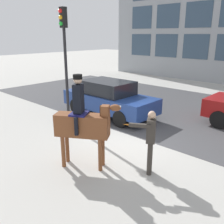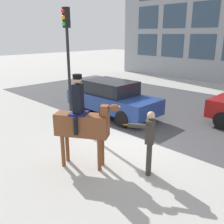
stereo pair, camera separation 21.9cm
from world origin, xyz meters
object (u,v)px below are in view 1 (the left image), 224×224
Objects in this scene: mounted_horse_lead at (83,122)px; traffic_light at (65,50)px; pedestrian_bystander at (150,138)px; street_car_near_lane at (109,98)px.

traffic_light reaches higher than mounted_horse_lead.
pedestrian_bystander is 5.06m from traffic_light.
street_car_near_lane is 3.00m from traffic_light.
pedestrian_bystander is 0.39× the size of street_car_near_lane.
mounted_horse_lead is at bearing -54.95° from street_car_near_lane.
pedestrian_bystander is at bearing -34.52° from street_car_near_lane.
traffic_light is (-4.58, 0.87, 1.96)m from pedestrian_bystander.
pedestrian_bystander is at bearing -1.46° from mounted_horse_lead.
mounted_horse_lead is at bearing -0.30° from pedestrian_bystander.
street_car_near_lane is 0.99× the size of traffic_light.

